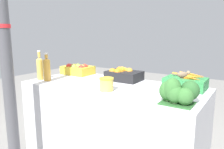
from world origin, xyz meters
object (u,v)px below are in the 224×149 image
juice_bottle_golden (40,68)px  sparrow_bird (183,74)px  carrot_crate (186,82)px  orange_crate (123,74)px  pickle_jar (106,84)px  broccoli_pile (178,92)px  support_pole (5,42)px  apple_crate (78,69)px  juice_bottle_amber (47,69)px

juice_bottle_golden → sparrow_bird: juice_bottle_golden is taller
juice_bottle_golden → carrot_crate: bearing=18.0°
orange_crate → pickle_jar: bearing=-77.5°
broccoli_pile → pickle_jar: bearing=178.1°
support_pole → broccoli_pile: 1.38m
apple_crate → carrot_crate: 1.26m
carrot_crate → pickle_jar: size_ratio=2.81×
pickle_jar → sparrow_bird: bearing=-0.5°
orange_crate → broccoli_pile: 0.85m
juice_bottle_amber → sparrow_bird: juice_bottle_amber is taller
support_pole → pickle_jar: (0.65, 0.48, -0.36)m
carrot_crate → juice_bottle_golden: size_ratio=1.12×
support_pole → orange_crate: (0.55, 0.93, -0.35)m
support_pole → carrot_crate: support_pole is taller
orange_crate → broccoli_pile: (0.71, -0.47, 0.02)m
orange_crate → sparrow_bird: 0.87m
orange_crate → carrot_crate: carrot_crate is taller
juice_bottle_golden → orange_crate: bearing=31.4°
orange_crate → juice_bottle_golden: (-0.74, -0.45, 0.07)m
broccoli_pile → sparrow_bird: (0.02, 0.01, 0.13)m
juice_bottle_amber → pickle_jar: size_ratio=2.33×
carrot_crate → juice_bottle_golden: (-1.39, -0.45, 0.07)m
apple_crate → sparrow_bird: sparrow_bird is taller
broccoli_pile → juice_bottle_amber: juice_bottle_amber is taller
orange_crate → juice_bottle_golden: bearing=-148.6°
carrot_crate → broccoli_pile: broccoli_pile is taller
broccoli_pile → carrot_crate: bearing=98.0°
carrot_crate → broccoli_pile: 0.47m
orange_crate → carrot_crate: size_ratio=1.00×
apple_crate → broccoli_pile: (1.32, -0.46, 0.02)m
support_pole → pickle_jar: support_pole is taller
support_pole → broccoli_pile: support_pole is taller
pickle_jar → sparrow_bird: sparrow_bird is taller
juice_bottle_amber → pickle_jar: juice_bottle_amber is taller
support_pole → apple_crate: bearing=93.9°
carrot_crate → juice_bottle_amber: 1.36m
sparrow_bird → juice_bottle_golden: bearing=141.8°
support_pole → carrot_crate: size_ratio=7.13×
sparrow_bird → carrot_crate: bearing=62.9°
support_pole → pickle_jar: size_ratio=20.01×
support_pole → juice_bottle_amber: bearing=99.6°
broccoli_pile → apple_crate: bearing=161.0°
orange_crate → juice_bottle_golden: juice_bottle_golden is taller
sparrow_bird → apple_crate: bearing=123.5°
apple_crate → carrot_crate: carrot_crate is taller
orange_crate → juice_bottle_golden: 0.87m
pickle_jar → broccoli_pile: bearing=-1.9°
juice_bottle_golden → pickle_jar: juice_bottle_golden is taller
orange_crate → sparrow_bird: bearing=-31.7°
apple_crate → juice_bottle_golden: 0.47m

